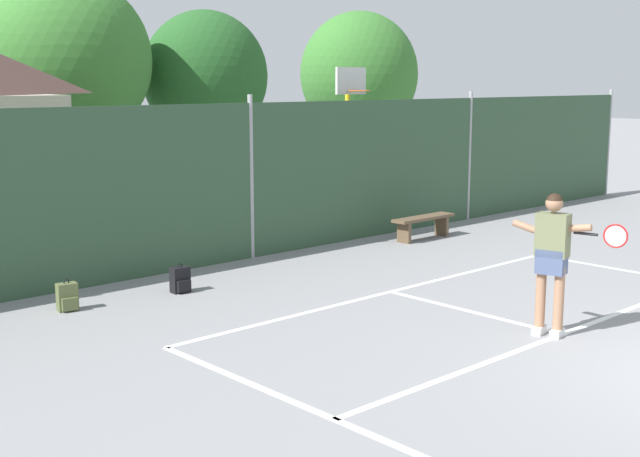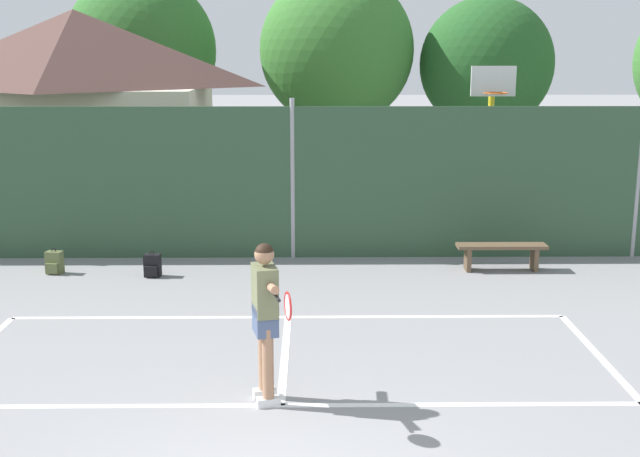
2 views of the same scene
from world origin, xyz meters
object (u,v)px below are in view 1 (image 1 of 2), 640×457
object	(u,v)px
basketball_hoop	(350,123)
backpack_black	(180,280)
tennis_player	(553,251)
courtside_bench	(423,222)
backpack_olive	(67,298)

from	to	relation	value
basketball_hoop	backpack_black	bearing A→B (deg)	-156.60
tennis_player	courtside_bench	xyz separation A→B (m)	(3.91, 5.46, -0.75)
tennis_player	backpack_olive	world-z (taller)	tennis_player
backpack_olive	courtside_bench	xyz separation A→B (m)	(7.96, 0.12, 0.17)
basketball_hoop	backpack_black	distance (m)	7.33
tennis_player	backpack_olive	distance (m)	6.76
basketball_hoop	courtside_bench	distance (m)	3.14
tennis_player	backpack_black	size ratio (longest dim) A/B	4.01
basketball_hoop	tennis_player	distance (m)	9.02
tennis_player	backpack_black	xyz separation A→B (m)	(-2.27, 5.12, -0.92)
basketball_hoop	tennis_player	world-z (taller)	basketball_hoop
basketball_hoop	backpack_black	size ratio (longest dim) A/B	7.67
backpack_black	courtside_bench	distance (m)	6.20
backpack_olive	backpack_black	size ratio (longest dim) A/B	1.00
courtside_bench	backpack_olive	bearing A→B (deg)	-179.11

